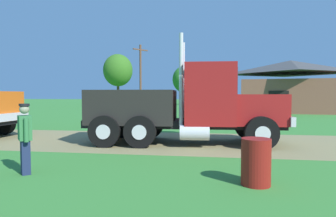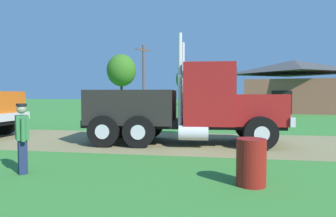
# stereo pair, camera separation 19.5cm
# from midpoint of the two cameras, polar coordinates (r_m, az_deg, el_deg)

# --- Properties ---
(ground_plane) EXTENTS (200.00, 200.00, 0.00)m
(ground_plane) POSITION_cam_midpoint_polar(r_m,az_deg,el_deg) (11.22, 3.56, -6.64)
(ground_plane) COLOR #387F32
(dirt_track) EXTENTS (120.00, 5.20, 0.01)m
(dirt_track) POSITION_cam_midpoint_polar(r_m,az_deg,el_deg) (11.22, 3.56, -6.62)
(dirt_track) COLOR #877D51
(dirt_track) RESTS_ON ground_plane
(truck_foreground_white) EXTENTS (7.54, 2.99, 3.94)m
(truck_foreground_white) POSITION_cam_midpoint_polar(r_m,az_deg,el_deg) (10.85, 2.75, 0.32)
(truck_foreground_white) COLOR black
(truck_foreground_white) RESTS_ON ground_plane
(visitor_walking_mid) EXTENTS (0.48, 0.50, 1.63)m
(visitor_walking_mid) POSITION_cam_midpoint_polar(r_m,az_deg,el_deg) (7.47, -27.14, -4.87)
(visitor_walking_mid) COLOR #33723F
(visitor_walking_mid) RESTS_ON ground_plane
(visitor_far_side) EXTENTS (0.35, 0.67, 1.75)m
(visitor_far_side) POSITION_cam_midpoint_polar(r_m,az_deg,el_deg) (17.04, -12.33, -0.20)
(visitor_far_side) COLOR #2D2D33
(visitor_far_side) RESTS_ON ground_plane
(steel_barrel) EXTENTS (0.59, 0.59, 0.95)m
(steel_barrel) POSITION_cam_midpoint_polar(r_m,az_deg,el_deg) (6.15, 16.13, -10.10)
(steel_barrel) COLOR maroon
(steel_barrel) RESTS_ON ground_plane
(shed_building) EXTENTS (11.34, 9.49, 5.45)m
(shed_building) POSITION_cam_midpoint_polar(r_m,az_deg,el_deg) (33.21, 22.87, 3.95)
(shed_building) COLOR brown
(shed_building) RESTS_ON ground_plane
(utility_pole_near) EXTENTS (1.48, 1.81, 7.92)m
(utility_pole_near) POSITION_cam_midpoint_polar(r_m,az_deg,el_deg) (35.73, -5.62, 6.57)
(utility_pole_near) COLOR brown
(utility_pole_near) RESTS_ON ground_plane
(tree_left) EXTENTS (4.98, 4.98, 8.72)m
(tree_left) POSITION_cam_midpoint_polar(r_m,az_deg,el_deg) (50.21, -10.00, 7.44)
(tree_left) COLOR #513823
(tree_left) RESTS_ON ground_plane
(tree_mid) EXTENTS (4.40, 4.40, 7.00)m
(tree_mid) POSITION_cam_midpoint_polar(r_m,az_deg,el_deg) (52.12, 3.22, 5.76)
(tree_mid) COLOR #513823
(tree_mid) RESTS_ON ground_plane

